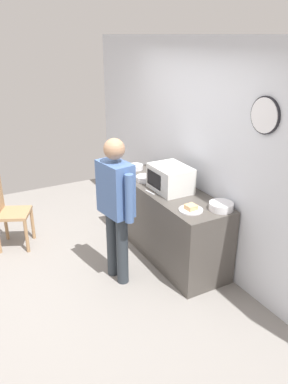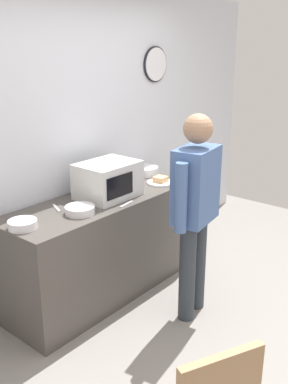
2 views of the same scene
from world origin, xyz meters
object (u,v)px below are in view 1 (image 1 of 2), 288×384
at_px(microwave, 170,178).
at_px(salad_bowl, 145,178).
at_px(wooden_chair, 7,210).
at_px(fork_utensil, 150,192).
at_px(person_standing, 116,201).
at_px(cereal_bowl, 136,167).
at_px(spoon_utensil, 159,176).
at_px(mixing_bowl, 221,206).
at_px(sandwich_plate, 191,209).

relative_size(microwave, salad_bowl, 2.17).
height_order(microwave, salad_bowl, microwave).
height_order(salad_bowl, wooden_chair, salad_bowl).
relative_size(fork_utensil, person_standing, 0.10).
bearing_deg(fork_utensil, cereal_bowl, 164.02).
bearing_deg(wooden_chair, person_standing, 35.41).
height_order(salad_bowl, person_standing, person_standing).
xyz_separation_m(salad_bowl, spoon_utensil, (-0.04, 0.23, -0.03)).
xyz_separation_m(fork_utensil, person_standing, (0.20, -0.53, 0.07)).
distance_m(salad_bowl, spoon_utensil, 0.23).
distance_m(salad_bowl, person_standing, 0.88).
height_order(cereal_bowl, spoon_utensil, cereal_bowl).
bearing_deg(fork_utensil, wooden_chair, -127.43).
bearing_deg(spoon_utensil, mixing_bowl, 3.21).
bearing_deg(microwave, spoon_utensil, 165.59).
xyz_separation_m(spoon_utensil, person_standing, (0.62, -0.90, 0.07)).
height_order(microwave, person_standing, person_standing).
distance_m(sandwich_plate, salad_bowl, 1.01).
bearing_deg(fork_utensil, person_standing, -69.29).
relative_size(fork_utensil, wooden_chair, 0.18).
bearing_deg(wooden_chair, sandwich_plate, 42.51).
height_order(mixing_bowl, wooden_chair, mixing_bowl).
bearing_deg(mixing_bowl, cereal_bowl, -172.94).
bearing_deg(salad_bowl, sandwich_plate, 0.01).
relative_size(person_standing, wooden_chair, 1.75).
xyz_separation_m(cereal_bowl, spoon_utensil, (0.41, 0.13, -0.03)).
relative_size(cereal_bowl, fork_utensil, 1.21).
bearing_deg(mixing_bowl, wooden_chair, -134.74).
relative_size(salad_bowl, fork_utensil, 1.35).
bearing_deg(cereal_bowl, person_standing, -36.62).
bearing_deg(microwave, mixing_bowl, 14.61).
bearing_deg(spoon_utensil, cereal_bowl, -162.28).
bearing_deg(cereal_bowl, wooden_chair, -99.75).
relative_size(microwave, fork_utensil, 2.94).
relative_size(spoon_utensil, wooden_chair, 0.18).
height_order(microwave, mixing_bowl, microwave).
bearing_deg(mixing_bowl, sandwich_plate, -114.01).
distance_m(mixing_bowl, person_standing, 1.12).
bearing_deg(spoon_utensil, salad_bowl, -79.20).
bearing_deg(salad_bowl, cereal_bowl, 167.85).
bearing_deg(mixing_bowl, salad_bowl, -165.49).
bearing_deg(microwave, sandwich_plate, -10.49).
height_order(salad_bowl, cereal_bowl, cereal_bowl).
bearing_deg(cereal_bowl, fork_utensil, -15.98).
bearing_deg(wooden_chair, cereal_bowl, 80.25).
bearing_deg(microwave, fork_utensil, -100.68).
relative_size(spoon_utensil, person_standing, 0.10).
height_order(mixing_bowl, person_standing, person_standing).
distance_m(mixing_bowl, wooden_chair, 2.71).
distance_m(fork_utensil, spoon_utensil, 0.56).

